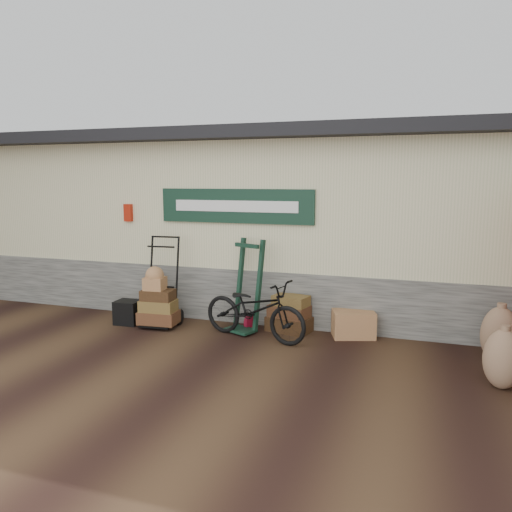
% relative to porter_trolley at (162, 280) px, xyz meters
% --- Properties ---
extents(ground, '(80.00, 80.00, 0.00)m').
position_rel_porter_trolley_xyz_m(ground, '(1.42, -0.51, -0.74)').
color(ground, black).
rests_on(ground, ground).
extents(station_building, '(14.40, 4.10, 3.20)m').
position_rel_porter_trolley_xyz_m(station_building, '(1.41, 2.23, 0.87)').
color(station_building, '#4C4C47').
rests_on(station_building, ground).
extents(porter_trolley, '(0.79, 0.62, 1.48)m').
position_rel_porter_trolley_xyz_m(porter_trolley, '(0.00, 0.00, 0.00)').
color(porter_trolley, black).
rests_on(porter_trolley, ground).
extents(green_barrow, '(0.66, 0.61, 1.46)m').
position_rel_porter_trolley_xyz_m(green_barrow, '(1.44, 0.11, -0.01)').
color(green_barrow, black).
rests_on(green_barrow, ground).
extents(suitcase_stack, '(0.74, 0.56, 0.59)m').
position_rel_porter_trolley_xyz_m(suitcase_stack, '(2.07, 0.31, -0.45)').
color(suitcase_stack, '#332110').
rests_on(suitcase_stack, ground).
extents(wicker_hamper, '(0.71, 0.58, 0.40)m').
position_rel_porter_trolley_xyz_m(wicker_hamper, '(3.07, 0.34, -0.54)').
color(wicker_hamper, '#96633C').
rests_on(wicker_hamper, ground).
extents(black_trunk, '(0.41, 0.35, 0.39)m').
position_rel_porter_trolley_xyz_m(black_trunk, '(-0.57, -0.15, -0.55)').
color(black_trunk, black).
rests_on(black_trunk, ground).
extents(bicycle, '(1.00, 1.83, 1.01)m').
position_rel_porter_trolley_xyz_m(bicycle, '(1.67, -0.22, -0.24)').
color(bicycle, black).
rests_on(bicycle, ground).
extents(burlap_sack_left, '(0.58, 0.53, 0.76)m').
position_rel_porter_trolley_xyz_m(burlap_sack_left, '(5.01, -0.17, -0.36)').
color(burlap_sack_left, '#8B664A').
rests_on(burlap_sack_left, ground).
extents(burlap_sack_right, '(0.51, 0.46, 0.70)m').
position_rel_porter_trolley_xyz_m(burlap_sack_right, '(4.95, -1.03, -0.39)').
color(burlap_sack_right, '#8B664A').
rests_on(burlap_sack_right, ground).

